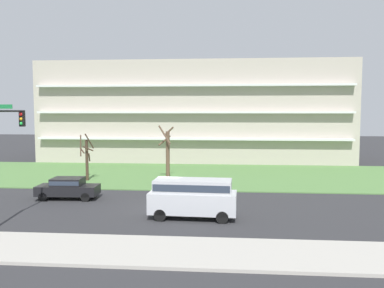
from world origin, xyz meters
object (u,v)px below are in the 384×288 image
(van_silver_center_left, at_px, (193,195))
(sedan_black_near_left, at_px, (68,187))
(tree_far_left, at_px, (87,157))
(tree_left, at_px, (167,153))

(van_silver_center_left, bearing_deg, sedan_black_near_left, 157.47)
(sedan_black_near_left, bearing_deg, tree_far_left, -83.32)
(tree_left, distance_m, van_silver_center_left, 13.36)
(tree_far_left, bearing_deg, tree_left, 7.73)
(tree_far_left, xyz_separation_m, tree_left, (7.34, 1.00, 0.36))
(sedan_black_near_left, relative_size, van_silver_center_left, 0.85)
(tree_left, xyz_separation_m, van_silver_center_left, (3.43, -12.86, -1.20))
(sedan_black_near_left, xyz_separation_m, van_silver_center_left, (9.57, -4.50, 0.52))
(tree_left, bearing_deg, sedan_black_near_left, -126.30)
(tree_far_left, distance_m, tree_left, 7.41)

